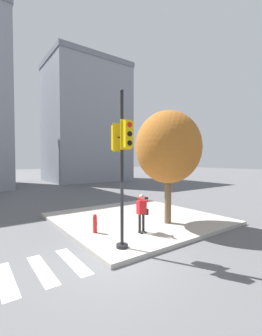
{
  "coord_description": "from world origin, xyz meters",
  "views": [
    {
      "loc": [
        -3.88,
        -6.17,
        3.28
      ],
      "look_at": [
        1.2,
        0.82,
        2.98
      ],
      "focal_mm": 24.0,
      "sensor_mm": 36.0,
      "label": 1
    }
  ],
  "objects_px": {
    "traffic_signal_pole": "(122,155)",
    "person_photographer": "(142,210)",
    "street_tree": "(168,147)",
    "fire_hydrant": "(95,223)"
  },
  "relations": [
    {
      "from": "traffic_signal_pole",
      "to": "person_photographer",
      "type": "xyz_separation_m",
      "value": [
        1.62,
        0.88,
        -2.32
      ]
    },
    {
      "from": "traffic_signal_pole",
      "to": "person_photographer",
      "type": "bearing_deg",
      "value": 28.52
    },
    {
      "from": "traffic_signal_pole",
      "to": "street_tree",
      "type": "xyz_separation_m",
      "value": [
        3.58,
        1.28,
        0.43
      ]
    },
    {
      "from": "traffic_signal_pole",
      "to": "fire_hydrant",
      "type": "height_order",
      "value": "traffic_signal_pole"
    },
    {
      "from": "person_photographer",
      "to": "fire_hydrant",
      "type": "relative_size",
      "value": 2.05
    },
    {
      "from": "traffic_signal_pole",
      "to": "street_tree",
      "type": "relative_size",
      "value": 1.01
    },
    {
      "from": "person_photographer",
      "to": "street_tree",
      "type": "bearing_deg",
      "value": 11.45
    },
    {
      "from": "fire_hydrant",
      "to": "traffic_signal_pole",
      "type": "bearing_deg",
      "value": -89.31
    },
    {
      "from": "fire_hydrant",
      "to": "street_tree",
      "type": "bearing_deg",
      "value": -12.03
    },
    {
      "from": "person_photographer",
      "to": "fire_hydrant",
      "type": "height_order",
      "value": "person_photographer"
    }
  ]
}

